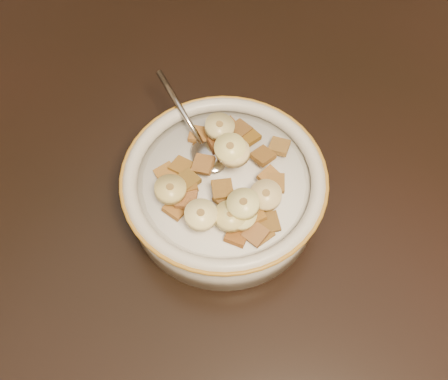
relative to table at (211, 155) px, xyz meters
The scene contains 41 objects.
floor 0.78m from the table, ahead, with size 4.00×4.50×0.10m, color #422816.
table is the anchor object (origin of this frame).
cereal_bowl 0.09m from the table, 43.89° to the right, with size 0.20×0.20×0.05m, color beige.
milk 0.11m from the table, 43.89° to the right, with size 0.17×0.17×0.00m, color white.
spoon 0.09m from the table, 55.63° to the right, with size 0.04×0.05×0.01m, color #A6A6A6.
cereal_square_0 0.12m from the table, 77.64° to the right, with size 0.02×0.02×0.01m, color brown.
cereal_square_1 0.09m from the table, 40.12° to the right, with size 0.02×0.02×0.01m, color brown.
cereal_square_2 0.11m from the table, 10.30° to the right, with size 0.02×0.02×0.01m, color brown.
cereal_square_3 0.09m from the table, ahead, with size 0.02×0.02×0.01m, color brown.
cereal_square_4 0.14m from the table, 45.58° to the right, with size 0.02×0.02×0.01m, color brown.
cereal_square_5 0.08m from the table, ahead, with size 0.02×0.02×0.01m, color brown.
cereal_square_6 0.08m from the table, 29.42° to the right, with size 0.02×0.02×0.01m, color brown.
cereal_square_7 0.15m from the table, 35.37° to the right, with size 0.02×0.02×0.01m, color brown.
cereal_square_8 0.16m from the table, 30.94° to the right, with size 0.02×0.02×0.01m, color brown.
cereal_square_9 0.11m from the table, 77.75° to the right, with size 0.02×0.02×0.01m, color brown.
cereal_square_10 0.08m from the table, 80.90° to the right, with size 0.02×0.02×0.01m, color brown.
cereal_square_11 0.14m from the table, 66.39° to the right, with size 0.02×0.02×0.01m, color brown.
cereal_square_12 0.12m from the table, 68.51° to the right, with size 0.02×0.02×0.01m, color brown.
cereal_square_13 0.12m from the table, 68.64° to the right, with size 0.02×0.02×0.01m, color brown.
cereal_square_14 0.11m from the table, ahead, with size 0.02×0.02×0.01m, color olive.
cereal_square_15 0.17m from the table, 37.34° to the right, with size 0.02×0.02×0.01m, color brown.
cereal_square_16 0.09m from the table, ahead, with size 0.02×0.02×0.01m, color brown.
cereal_square_17 0.13m from the table, 17.95° to the right, with size 0.02×0.02×0.01m, color brown.
cereal_square_18 0.14m from the table, 47.19° to the right, with size 0.02×0.02×0.01m, color brown.
cereal_square_19 0.17m from the table, 34.95° to the right, with size 0.02×0.02×0.01m, color brown.
cereal_square_20 0.11m from the table, 59.50° to the right, with size 0.02×0.02×0.01m, color #9C6A33.
cereal_square_21 0.14m from the table, 18.42° to the right, with size 0.02×0.02×0.01m, color brown.
cereal_square_22 0.10m from the table, 31.44° to the right, with size 0.02×0.02×0.01m, color brown.
cereal_square_23 0.14m from the table, 70.68° to the right, with size 0.02×0.02×0.01m, color brown.
cereal_square_24 0.15m from the table, 38.02° to the right, with size 0.02×0.02×0.01m, color brown.
cereal_square_25 0.11m from the table, 85.63° to the right, with size 0.02×0.02×0.01m, color #965920.
cereal_square_26 0.16m from the table, 43.93° to the right, with size 0.02×0.02×0.01m, color #94551E.
banana_slice_0 0.16m from the table, 45.55° to the right, with size 0.03×0.03×0.01m, color tan.
banana_slice_1 0.09m from the table, 32.09° to the right, with size 0.03×0.03×0.01m, color #CFC27F.
banana_slice_2 0.16m from the table, 39.46° to the right, with size 0.03×0.03×0.01m, color #F9EF92.
banana_slice_3 0.15m from the table, 27.51° to the right, with size 0.03×0.03×0.01m, color #E2C37D.
banana_slice_4 0.14m from the table, 75.08° to the right, with size 0.03×0.03×0.01m, color #CCBB6E.
banana_slice_5 0.13m from the table, 36.53° to the right, with size 0.03×0.03×0.01m, color #EDDF78.
banana_slice_6 0.16m from the table, 41.34° to the right, with size 0.03×0.03×0.01m, color #F6E994.
banana_slice_7 0.13m from the table, 34.15° to the right, with size 0.03×0.03×0.01m, color #F4D388.
banana_slice_8 0.16m from the table, 57.79° to the right, with size 0.03×0.03×0.01m, color #FDEC99.
Camera 1 is at (0.21, -0.27, 1.24)m, focal length 40.00 mm.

